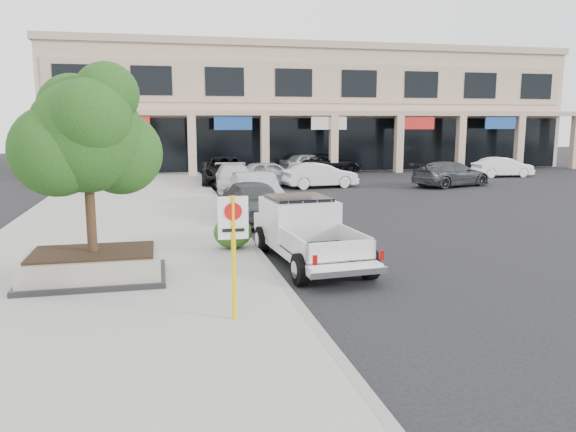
% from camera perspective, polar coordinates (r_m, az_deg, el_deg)
% --- Properties ---
extents(ground, '(120.00, 120.00, 0.00)m').
position_cam_1_polar(ground, '(12.83, 6.70, -7.50)').
color(ground, black).
rests_on(ground, ground).
extents(sidewalk, '(8.00, 52.00, 0.15)m').
position_cam_1_polar(sidewalk, '(17.98, -16.88, -2.63)').
color(sidewalk, gray).
rests_on(sidewalk, ground).
extents(curb, '(0.20, 52.00, 0.15)m').
position_cam_1_polar(curb, '(18.12, -4.32, -2.14)').
color(curb, gray).
rests_on(curb, ground).
extents(strip_mall, '(40.55, 12.43, 9.50)m').
position_cam_1_polar(strip_mall, '(47.08, 2.15, 10.84)').
color(strip_mall, '#D0AC92').
rests_on(strip_mall, ground).
extents(planter, '(3.20, 2.20, 0.68)m').
position_cam_1_polar(planter, '(13.70, -19.12, -4.81)').
color(planter, black).
rests_on(planter, sidewalk).
extents(planter_tree, '(2.90, 2.55, 4.00)m').
position_cam_1_polar(planter_tree, '(13.44, -19.17, 7.60)').
color(planter_tree, '#312313').
rests_on(planter_tree, planter).
extents(no_parking_sign, '(0.55, 0.09, 2.30)m').
position_cam_1_polar(no_parking_sign, '(10.20, -5.56, -2.50)').
color(no_parking_sign, yellow).
rests_on(no_parking_sign, sidewalk).
extents(hedge, '(1.10, 0.99, 0.93)m').
position_cam_1_polar(hedge, '(16.17, -5.64, -1.64)').
color(hedge, '#1C4614').
rests_on(hedge, sidewalk).
extents(pickup_truck, '(2.42, 5.55, 1.70)m').
position_cam_1_polar(pickup_truck, '(14.85, 2.25, -1.69)').
color(pickup_truck, silver).
rests_on(pickup_truck, ground).
extents(curb_car_a, '(2.28, 4.72, 1.55)m').
position_cam_1_polar(curb_car_a, '(21.09, -3.41, 1.48)').
color(curb_car_a, '#323637').
rests_on(curb_car_a, ground).
extents(curb_car_b, '(1.70, 4.76, 1.56)m').
position_cam_1_polar(curb_car_b, '(24.08, -3.28, 2.51)').
color(curb_car_b, '#999CA0').
rests_on(curb_car_b, ground).
extents(curb_car_c, '(2.23, 5.10, 1.46)m').
position_cam_1_polar(curb_car_c, '(30.22, -5.48, 3.84)').
color(curb_car_c, silver).
rests_on(curb_car_c, ground).
extents(curb_car_d, '(3.20, 6.16, 1.66)m').
position_cam_1_polar(curb_car_d, '(33.69, -6.41, 4.59)').
color(curb_car_d, black).
rests_on(curb_car_d, ground).
extents(lot_car_a, '(4.53, 2.15, 1.49)m').
position_cam_1_polar(lot_car_a, '(32.46, -1.84, 4.31)').
color(lot_car_a, '#A1A3A9').
rests_on(lot_car_a, ground).
extents(lot_car_b, '(4.41, 2.01, 1.40)m').
position_cam_1_polar(lot_car_b, '(32.06, 3.28, 4.15)').
color(lot_car_b, silver).
rests_on(lot_car_b, ground).
extents(lot_car_c, '(5.37, 3.48, 1.45)m').
position_cam_1_polar(lot_car_c, '(33.96, 16.24, 4.13)').
color(lot_car_c, '#303335').
rests_on(lot_car_c, ground).
extents(lot_car_d, '(5.03, 2.41, 1.38)m').
position_cam_1_polar(lot_car_d, '(41.27, 4.07, 5.36)').
color(lot_car_d, black).
rests_on(lot_car_d, ground).
extents(lot_car_e, '(4.66, 2.87, 1.48)m').
position_cam_1_polar(lot_car_e, '(40.75, 2.14, 5.39)').
color(lot_car_e, '#9C9EA3').
rests_on(lot_car_e, ground).
extents(lot_car_f, '(4.06, 1.51, 1.33)m').
position_cam_1_polar(lot_car_f, '(40.83, 20.96, 4.66)').
color(lot_car_f, white).
rests_on(lot_car_f, ground).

